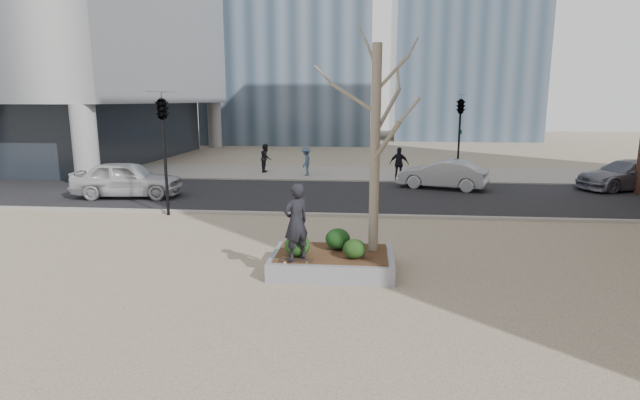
# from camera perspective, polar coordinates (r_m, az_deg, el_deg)

# --- Properties ---
(ground) EXTENTS (120.00, 120.00, 0.00)m
(ground) POSITION_cam_1_polar(r_m,az_deg,el_deg) (12.65, -3.15, -7.97)
(ground) COLOR tan
(ground) RESTS_ON ground
(street) EXTENTS (60.00, 8.00, 0.02)m
(street) POSITION_cam_1_polar(r_m,az_deg,el_deg) (22.27, 0.69, 0.53)
(street) COLOR black
(street) RESTS_ON ground
(far_sidewalk) EXTENTS (60.00, 6.00, 0.02)m
(far_sidewalk) POSITION_cam_1_polar(r_m,az_deg,el_deg) (29.16, 1.85, 3.09)
(far_sidewalk) COLOR gray
(far_sidewalk) RESTS_ON ground
(planter) EXTENTS (3.00, 2.00, 0.45)m
(planter) POSITION_cam_1_polar(r_m,az_deg,el_deg) (12.47, 1.42, -7.14)
(planter) COLOR gray
(planter) RESTS_ON ground
(planter_mulch) EXTENTS (2.70, 1.70, 0.04)m
(planter_mulch) POSITION_cam_1_polar(r_m,az_deg,el_deg) (12.40, 1.42, -6.07)
(planter_mulch) COLOR #382314
(planter_mulch) RESTS_ON planter
(sycamore_tree) EXTENTS (2.80, 2.80, 6.60)m
(sycamore_tree) POSITION_cam_1_polar(r_m,az_deg,el_deg) (12.11, 6.39, 9.43)
(sycamore_tree) COLOR gray
(sycamore_tree) RESTS_ON planter_mulch
(shrub_left) EXTENTS (0.62, 0.62, 0.53)m
(shrub_left) POSITION_cam_1_polar(r_m,az_deg,el_deg) (12.02, -2.59, -5.22)
(shrub_left) COLOR black
(shrub_left) RESTS_ON planter_mulch
(shrub_middle) EXTENTS (0.62, 0.62, 0.53)m
(shrub_middle) POSITION_cam_1_polar(r_m,az_deg,el_deg) (12.58, 2.05, -4.47)
(shrub_middle) COLOR black
(shrub_middle) RESTS_ON planter_mulch
(shrub_right) EXTENTS (0.55, 0.55, 0.46)m
(shrub_right) POSITION_cam_1_polar(r_m,az_deg,el_deg) (11.89, 3.94, -5.59)
(shrub_right) COLOR #163310
(shrub_right) RESTS_ON planter_mulch
(skateboard) EXTENTS (0.78, 0.21, 0.08)m
(skateboard) POSITION_cam_1_polar(r_m,az_deg,el_deg) (11.75, -2.72, -6.99)
(skateboard) COLOR black
(skateboard) RESTS_ON planter
(skateboarder) EXTENTS (0.78, 0.77, 1.81)m
(skateboarder) POSITION_cam_1_polar(r_m,az_deg,el_deg) (11.49, -2.76, -2.52)
(skateboarder) COLOR black
(skateboarder) RESTS_ON skateboard
(police_car) EXTENTS (4.80, 2.32, 1.58)m
(police_car) POSITION_cam_1_polar(r_m,az_deg,el_deg) (23.30, -21.14, 2.24)
(police_car) COLOR silver
(police_car) RESTS_ON street
(car_silver) EXTENTS (4.43, 2.79, 1.38)m
(car_silver) POSITION_cam_1_polar(r_m,az_deg,el_deg) (24.59, 13.82, 2.88)
(car_silver) COLOR #909497
(car_silver) RESTS_ON street
(car_third) EXTENTS (5.18, 3.39, 1.39)m
(car_third) POSITION_cam_1_polar(r_m,az_deg,el_deg) (27.70, 31.61, 2.45)
(car_third) COLOR slate
(car_third) RESTS_ON street
(pedestrian_a) EXTENTS (0.65, 0.82, 1.65)m
(pedestrian_a) POSITION_cam_1_polar(r_m,az_deg,el_deg) (29.65, -6.19, 4.80)
(pedestrian_a) COLOR black
(pedestrian_a) RESTS_ON far_sidewalk
(pedestrian_b) EXTENTS (0.71, 1.09, 1.59)m
(pedestrian_b) POSITION_cam_1_polar(r_m,az_deg,el_deg) (28.06, -1.60, 4.44)
(pedestrian_b) COLOR #3E5471
(pedestrian_b) RESTS_ON far_sidewalk
(pedestrian_c) EXTENTS (1.09, 0.68, 1.73)m
(pedestrian_c) POSITION_cam_1_polar(r_m,az_deg,el_deg) (26.75, 9.04, 4.11)
(pedestrian_c) COLOR black
(pedestrian_c) RESTS_ON far_sidewalk
(traffic_light_near) EXTENTS (0.60, 2.48, 4.50)m
(traffic_light_near) POSITION_cam_1_polar(r_m,az_deg,el_deg) (18.98, -17.31, 4.98)
(traffic_light_near) COLOR black
(traffic_light_near) RESTS_ON ground
(traffic_light_far) EXTENTS (0.60, 2.48, 4.50)m
(traffic_light_far) POSITION_cam_1_polar(r_m,az_deg,el_deg) (26.88, 15.61, 6.79)
(traffic_light_far) COLOR black
(traffic_light_far) RESTS_ON ground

